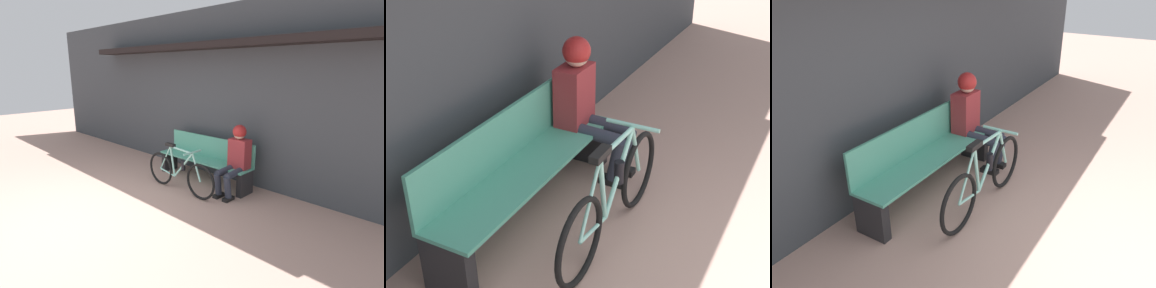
# 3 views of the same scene
# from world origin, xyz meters

# --- Properties ---
(park_bench_near) EXTENTS (1.99, 0.42, 0.84)m
(park_bench_near) POSITION_xyz_m (0.28, 2.47, 0.41)
(park_bench_near) COLOR #51A88E
(park_bench_near) RESTS_ON ground_plane
(bicycle) EXTENTS (1.60, 0.40, 0.83)m
(bicycle) POSITION_xyz_m (0.31, 1.75, 0.34)
(bicycle) COLOR black
(bicycle) RESTS_ON ground_plane
(person_seated) EXTENTS (0.34, 0.64, 1.19)m
(person_seated) POSITION_xyz_m (1.06, 2.35, 0.68)
(person_seated) COLOR #2D3342
(person_seated) RESTS_ON ground_plane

